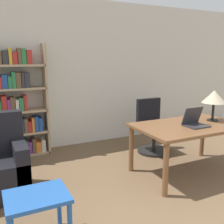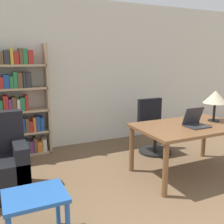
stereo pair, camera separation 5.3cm
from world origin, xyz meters
The scene contains 7 objects.
wall_back centered at (0.00, 4.53, 1.35)m, with size 8.00×0.06×2.70m.
desk centered at (1.03, 2.55, 0.64)m, with size 1.52×0.94×0.72m.
laptop centered at (1.05, 2.47, 0.78)m, with size 0.31×0.26×0.26m.
table_lamp centered at (1.52, 2.59, 1.08)m, with size 0.35×0.35×0.46m.
office_chair centered at (1.09, 3.54, 0.41)m, with size 0.58×0.58×0.94m.
side_table_blue centered at (-1.21, 1.97, 0.40)m, with size 0.54×0.44×0.48m.
bookshelf centered at (-1.10, 4.34, 0.87)m, with size 0.94×0.28×1.90m.
Camera 2 is at (-1.49, -0.23, 1.66)m, focal length 42.00 mm.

